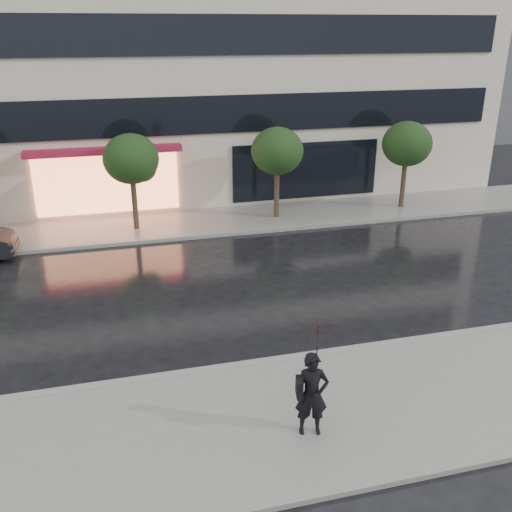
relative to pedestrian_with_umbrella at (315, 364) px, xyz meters
name	(u,v)px	position (x,y,z in m)	size (l,w,h in m)	color
ground	(276,342)	(0.36, 3.80, -1.74)	(120.00, 120.00, 0.00)	black
sidewalk_near	(319,415)	(0.36, 0.55, -1.68)	(60.00, 4.50, 0.12)	slate
sidewalk_far	(208,222)	(0.36, 14.05, -1.68)	(60.00, 3.50, 0.12)	slate
curb_near	(287,359)	(0.36, 2.80, -1.67)	(60.00, 0.25, 0.14)	gray
curb_far	(215,235)	(0.36, 12.30, -1.67)	(60.00, 0.25, 0.14)	gray
office_building	(174,0)	(0.36, 21.77, 7.26)	(30.00, 12.76, 18.00)	beige
bg_building_right	(499,23)	(26.36, 31.80, 6.26)	(12.00, 12.00, 16.00)	#4C4C54
tree_mid_west	(133,161)	(-2.58, 13.83, 1.18)	(2.20, 2.20, 3.99)	#33261C
tree_mid_east	(278,153)	(3.42, 13.83, 1.18)	(2.20, 2.20, 3.99)	#33261C
tree_far_east	(408,145)	(9.42, 13.83, 1.18)	(2.20, 2.20, 3.99)	#33261C
pedestrian_with_umbrella	(315,364)	(0.00, 0.00, 0.00)	(1.15, 1.16, 2.52)	black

